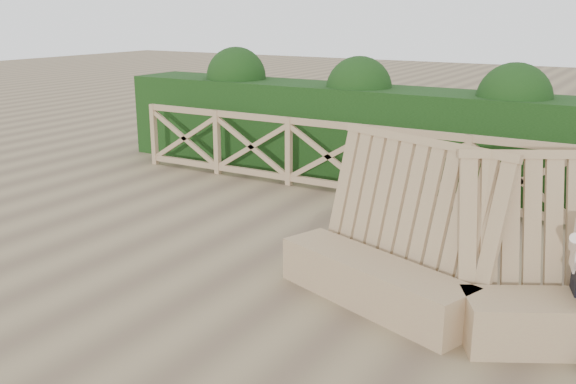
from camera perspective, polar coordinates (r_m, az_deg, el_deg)
The scene contains 4 objects.
ground at distance 6.51m, azimuth 0.31°, elevation -8.83°, with size 60.00×60.00×0.00m, color brown.
bench at distance 6.02m, azimuth 16.44°, elevation -7.51°, with size 3.94×1.67×1.57m.
guardrail at distance 9.35m, azimuth 11.38°, elevation 2.14°, with size 10.10×0.09×1.10m.
hedge at distance 10.42m, azimuth 13.71°, elevation 4.50°, with size 12.00×1.20×1.50m, color black.
Camera 1 is at (3.03, -5.08, 2.71)m, focal length 40.00 mm.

